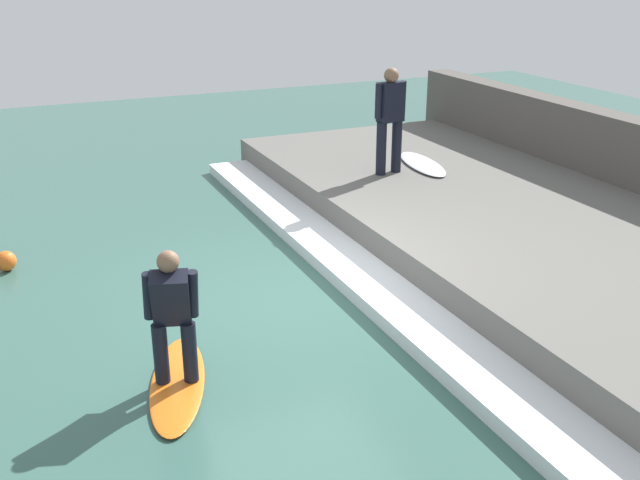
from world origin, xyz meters
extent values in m
plane|color=#386056|center=(0.00, 0.00, 0.00)|extent=(28.00, 28.00, 0.00)
cube|color=#66635E|center=(3.52, 0.00, 0.26)|extent=(4.40, 12.08, 0.52)
cube|color=white|center=(0.95, 0.00, 0.09)|extent=(0.74, 11.48, 0.17)
ellipsoid|color=orange|center=(-1.79, -1.39, 0.03)|extent=(1.04, 1.88, 0.06)
cylinder|color=black|center=(-1.92, -1.35, 0.37)|extent=(0.14, 0.14, 0.62)
cylinder|color=black|center=(-1.66, -1.43, 0.37)|extent=(0.14, 0.14, 0.62)
cube|color=black|center=(-1.79, -1.39, 0.95)|extent=(0.45, 0.46, 0.59)
sphere|color=#846047|center=(-1.79, -1.39, 1.32)|extent=(0.21, 0.21, 0.21)
cylinder|color=black|center=(-1.99, -1.33, 0.98)|extent=(0.10, 0.17, 0.49)
cylinder|color=black|center=(-1.60, -1.45, 0.98)|extent=(0.10, 0.17, 0.49)
cylinder|color=black|center=(2.97, 2.80, 0.95)|extent=(0.17, 0.17, 0.87)
cylinder|color=black|center=(2.66, 2.76, 0.95)|extent=(0.17, 0.17, 0.87)
cube|color=black|center=(2.81, 2.78, 1.70)|extent=(0.44, 0.31, 0.63)
sphere|color=#846047|center=(2.81, 2.78, 2.12)|extent=(0.24, 0.24, 0.24)
cylinder|color=black|center=(3.04, 2.81, 1.74)|extent=(0.12, 0.13, 0.55)
cylinder|color=black|center=(2.58, 2.74, 1.74)|extent=(0.12, 0.13, 0.55)
ellipsoid|color=silver|center=(3.57, 2.94, 0.55)|extent=(0.81, 1.73, 0.06)
sphere|color=orange|center=(-3.18, 2.31, 0.14)|extent=(0.27, 0.27, 0.27)
camera|label=1|loc=(-3.08, -7.70, 3.97)|focal=42.00mm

